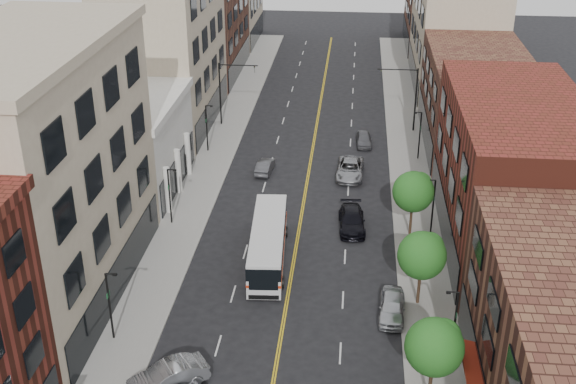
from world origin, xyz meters
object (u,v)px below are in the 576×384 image
(car_lane_behind, at_px, (265,166))
(car_lane_a, at_px, (352,220))
(city_bus, at_px, (268,241))
(car_angle_b, at_px, (168,377))
(car_parked_far, at_px, (392,307))
(car_lane_c, at_px, (364,139))
(car_lane_b, at_px, (350,169))

(car_lane_behind, bearing_deg, car_lane_a, 133.99)
(city_bus, xyz_separation_m, car_angle_b, (-4.24, -15.09, -0.91))
(car_parked_far, bearing_deg, city_bus, 149.02)
(car_angle_b, height_order, car_parked_far, car_angle_b)
(car_parked_far, height_order, car_lane_behind, car_parked_far)
(car_angle_b, xyz_separation_m, car_parked_far, (13.64, 8.62, -0.06))
(car_lane_behind, height_order, car_lane_c, car_lane_c)
(car_lane_behind, xyz_separation_m, car_lane_a, (8.75, -10.68, 0.12))
(city_bus, xyz_separation_m, car_lane_behind, (-2.32, 16.50, -1.07))
(car_lane_behind, relative_size, car_lane_c, 0.98)
(car_parked_far, height_order, car_lane_c, car_parked_far)
(city_bus, distance_m, car_angle_b, 15.70)
(car_parked_far, distance_m, car_lane_a, 12.64)
(car_lane_behind, distance_m, car_lane_c, 12.64)
(car_angle_b, bearing_deg, city_bus, 128.28)
(car_lane_b, bearing_deg, car_angle_b, -105.67)
(car_lane_a, relative_size, car_lane_b, 0.94)
(car_lane_behind, bearing_deg, city_bus, 102.65)
(city_bus, distance_m, car_parked_far, 11.45)
(car_lane_c, bearing_deg, car_lane_b, -101.80)
(car_parked_far, bearing_deg, car_lane_c, 97.21)
(car_angle_b, xyz_separation_m, car_lane_behind, (1.93, 31.59, -0.16))
(car_lane_b, relative_size, car_lane_c, 1.40)
(car_parked_far, bearing_deg, car_lane_a, 107.11)
(car_lane_a, bearing_deg, car_lane_behind, 125.75)
(city_bus, height_order, car_lane_behind, city_bus)
(car_lane_behind, distance_m, car_lane_a, 13.80)
(city_bus, distance_m, car_lane_b, 17.49)
(car_lane_b, bearing_deg, city_bus, -107.89)
(car_parked_far, distance_m, car_lane_b, 23.07)
(city_bus, bearing_deg, car_lane_b, 65.98)
(car_lane_behind, bearing_deg, car_angle_b, 91.16)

